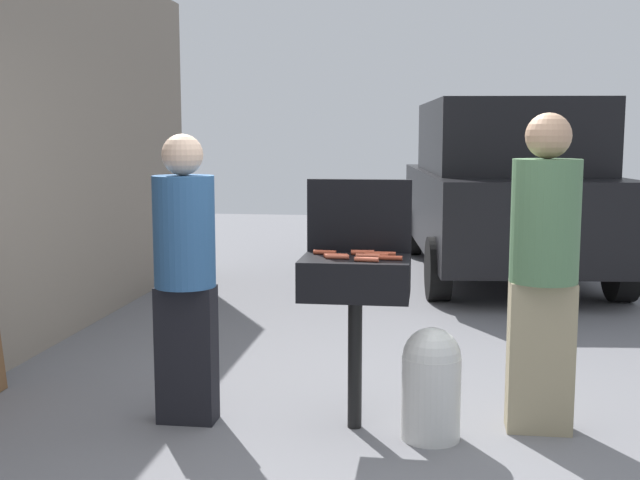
% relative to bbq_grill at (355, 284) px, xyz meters
% --- Properties ---
extents(ground_plane, '(24.00, 24.00, 0.00)m').
position_rel_bbq_grill_xyz_m(ground_plane, '(0.08, -0.17, -0.82)').
color(ground_plane, slate).
extents(bbq_grill, '(0.60, 0.44, 0.97)m').
position_rel_bbq_grill_xyz_m(bbq_grill, '(0.00, 0.00, 0.00)').
color(bbq_grill, black).
rests_on(bbq_grill, ground).
extents(grill_lid_open, '(0.60, 0.05, 0.42)m').
position_rel_bbq_grill_xyz_m(grill_lid_open, '(0.00, 0.22, 0.36)').
color(grill_lid_open, black).
rests_on(grill_lid_open, bbq_grill).
extents(hot_dog_0, '(0.13, 0.04, 0.03)m').
position_rel_bbq_grill_xyz_m(hot_dog_0, '(0.11, 0.02, 0.16)').
color(hot_dog_0, '#AD4228').
rests_on(hot_dog_0, bbq_grill).
extents(hot_dog_1, '(0.13, 0.04, 0.03)m').
position_rel_bbq_grill_xyz_m(hot_dog_1, '(-0.18, 0.09, 0.16)').
color(hot_dog_1, '#AD4228').
rests_on(hot_dog_1, bbq_grill).
extents(hot_dog_2, '(0.13, 0.03, 0.03)m').
position_rel_bbq_grill_xyz_m(hot_dog_2, '(0.07, -0.02, 0.16)').
color(hot_dog_2, '#C6593D').
rests_on(hot_dog_2, bbq_grill).
extents(hot_dog_3, '(0.13, 0.04, 0.03)m').
position_rel_bbq_grill_xyz_m(hot_dog_3, '(0.03, 0.09, 0.16)').
color(hot_dog_3, '#AD4228').
rests_on(hot_dog_3, bbq_grill).
extents(hot_dog_4, '(0.13, 0.03, 0.03)m').
position_rel_bbq_grill_xyz_m(hot_dog_4, '(-0.09, -0.06, 0.16)').
color(hot_dog_4, '#C6593D').
rests_on(hot_dog_4, bbq_grill).
extents(hot_dog_5, '(0.13, 0.03, 0.03)m').
position_rel_bbq_grill_xyz_m(hot_dog_5, '(0.19, -0.06, 0.16)').
color(hot_dog_5, '#AD4228').
rests_on(hot_dog_5, bbq_grill).
extents(hot_dog_6, '(0.13, 0.04, 0.03)m').
position_rel_bbq_grill_xyz_m(hot_dog_6, '(0.07, -0.14, 0.16)').
color(hot_dog_6, '#C6593D').
rests_on(hot_dog_6, bbq_grill).
extents(hot_dog_7, '(0.13, 0.03, 0.03)m').
position_rel_bbq_grill_xyz_m(hot_dog_7, '(0.15, 0.08, 0.16)').
color(hot_dog_7, '#AD4228').
rests_on(hot_dog_7, bbq_grill).
extents(hot_dog_8, '(0.13, 0.04, 0.03)m').
position_rel_bbq_grill_xyz_m(hot_dog_8, '(-0.11, -0.03, 0.16)').
color(hot_dog_8, '#B74C33').
rests_on(hot_dog_8, bbq_grill).
extents(hot_dog_9, '(0.13, 0.03, 0.03)m').
position_rel_bbq_grill_xyz_m(hot_dog_9, '(0.03, 0.12, 0.16)').
color(hot_dog_9, '#B74C33').
rests_on(hot_dog_9, bbq_grill).
extents(propane_tank, '(0.32, 0.32, 0.62)m').
position_rel_bbq_grill_xyz_m(propane_tank, '(0.43, -0.11, -0.50)').
color(propane_tank, silver).
rests_on(propane_tank, ground).
extents(person_left, '(0.35, 0.35, 1.65)m').
position_rel_bbq_grill_xyz_m(person_left, '(-0.96, -0.03, 0.07)').
color(person_left, black).
rests_on(person_left, ground).
extents(person_right, '(0.37, 0.37, 1.76)m').
position_rel_bbq_grill_xyz_m(person_right, '(1.02, 0.09, 0.13)').
color(person_right, gray).
rests_on(person_right, ground).
extents(parked_minivan, '(2.40, 4.57, 2.02)m').
position_rel_bbq_grill_xyz_m(parked_minivan, '(1.25, 5.15, 0.20)').
color(parked_minivan, black).
rests_on(parked_minivan, ground).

